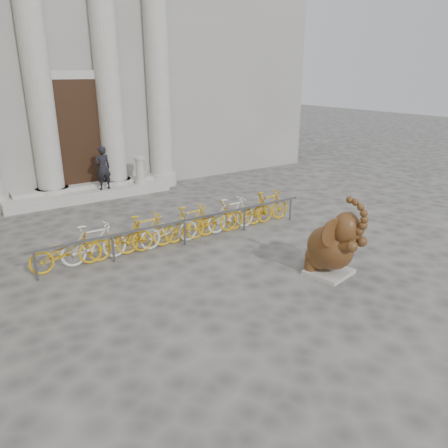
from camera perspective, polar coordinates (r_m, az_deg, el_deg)
ground at (r=9.01m, az=1.68°, el=-10.44°), size 80.00×80.00×0.00m
classical_building at (r=21.81m, az=-23.55°, el=21.87°), size 22.00×10.70×12.00m
entrance_steps at (r=16.94m, az=-17.18°, el=3.81°), size 6.00×1.20×0.36m
elephant_statue at (r=10.24m, az=13.97°, el=-2.84°), size 1.27×1.51×1.94m
bike_rack at (r=11.96m, az=-5.81°, el=-0.14°), size 8.02×0.53×1.00m
pedestrian at (r=16.53m, az=-15.55°, el=7.06°), size 0.60×0.42×1.58m
balustrade_post at (r=17.14m, az=-10.93°, el=6.79°), size 0.43×0.43×1.05m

